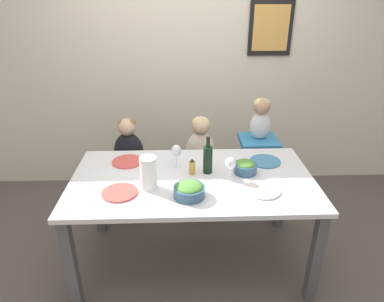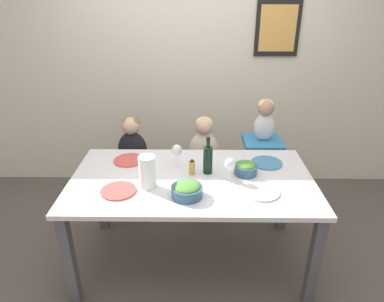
{
  "view_description": "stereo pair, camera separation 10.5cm",
  "coord_description": "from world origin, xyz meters",
  "px_view_note": "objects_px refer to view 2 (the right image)",
  "views": [
    {
      "loc": [
        -0.08,
        -2.16,
        2.01
      ],
      "look_at": [
        0.0,
        0.07,
        0.95
      ],
      "focal_mm": 32.0,
      "sensor_mm": 36.0,
      "label": 1
    },
    {
      "loc": [
        0.02,
        -2.16,
        2.01
      ],
      "look_at": [
        0.0,
        0.07,
        0.95
      ],
      "focal_mm": 32.0,
      "sensor_mm": 36.0,
      "label": 2
    }
  ],
  "objects_px": {
    "chair_far_left": "(135,174)",
    "dinner_plate_front_right": "(261,192)",
    "wine_glass_far": "(177,151)",
    "dinner_plate_back_right": "(267,163)",
    "wine_glass_near": "(230,165)",
    "dinner_plate_back_left": "(129,160)",
    "wine_bottle": "(208,159)",
    "person_baby_right": "(265,117)",
    "person_child_center": "(204,142)",
    "dinner_plate_front_left": "(119,191)",
    "chair_far_center": "(203,174)",
    "salad_bowl_large": "(187,190)",
    "chair_right_highchair": "(261,156)",
    "salad_bowl_small": "(246,168)",
    "paper_towel_roll": "(147,172)",
    "person_child_left": "(132,142)"
  },
  "relations": [
    {
      "from": "person_child_left",
      "to": "salad_bowl_large",
      "type": "relative_size",
      "value": 2.43
    },
    {
      "from": "dinner_plate_back_left",
      "to": "person_baby_right",
      "type": "bearing_deg",
      "value": 21.99
    },
    {
      "from": "person_baby_right",
      "to": "dinner_plate_back_right",
      "type": "bearing_deg",
      "value": -96.71
    },
    {
      "from": "chair_right_highchair",
      "to": "dinner_plate_front_right",
      "type": "relative_size",
      "value": 3.12
    },
    {
      "from": "wine_glass_far",
      "to": "dinner_plate_back_right",
      "type": "relative_size",
      "value": 0.75
    },
    {
      "from": "chair_far_center",
      "to": "dinner_plate_back_right",
      "type": "bearing_deg",
      "value": -45.75
    },
    {
      "from": "person_baby_right",
      "to": "person_child_center",
      "type": "bearing_deg",
      "value": -179.95
    },
    {
      "from": "person_child_center",
      "to": "paper_towel_roll",
      "type": "height_order",
      "value": "paper_towel_roll"
    },
    {
      "from": "person_baby_right",
      "to": "wine_glass_far",
      "type": "bearing_deg",
      "value": -144.05
    },
    {
      "from": "person_baby_right",
      "to": "dinner_plate_front_left",
      "type": "xyz_separation_m",
      "value": [
        -1.14,
        -0.92,
        -0.2
      ]
    },
    {
      "from": "chair_far_left",
      "to": "dinner_plate_front_right",
      "type": "relative_size",
      "value": 1.93
    },
    {
      "from": "wine_glass_near",
      "to": "dinner_plate_front_left",
      "type": "bearing_deg",
      "value": -168.94
    },
    {
      "from": "dinner_plate_back_right",
      "to": "dinner_plate_front_right",
      "type": "bearing_deg",
      "value": -105.29
    },
    {
      "from": "person_baby_right",
      "to": "dinner_plate_front_left",
      "type": "bearing_deg",
      "value": -141.06
    },
    {
      "from": "person_child_center",
      "to": "dinner_plate_front_right",
      "type": "xyz_separation_m",
      "value": [
        0.37,
        -0.92,
        0.05
      ]
    },
    {
      "from": "salad_bowl_large",
      "to": "salad_bowl_small",
      "type": "xyz_separation_m",
      "value": [
        0.43,
        0.31,
        0.0
      ]
    },
    {
      "from": "wine_glass_far",
      "to": "dinner_plate_front_right",
      "type": "height_order",
      "value": "wine_glass_far"
    },
    {
      "from": "chair_far_left",
      "to": "dinner_plate_back_right",
      "type": "bearing_deg",
      "value": -23.35
    },
    {
      "from": "person_child_left",
      "to": "person_child_center",
      "type": "relative_size",
      "value": 1.0
    },
    {
      "from": "chair_right_highchair",
      "to": "person_baby_right",
      "type": "relative_size",
      "value": 1.98
    },
    {
      "from": "wine_glass_far",
      "to": "salad_bowl_large",
      "type": "relative_size",
      "value": 0.87
    },
    {
      "from": "person_baby_right",
      "to": "wine_bottle",
      "type": "xyz_separation_m",
      "value": [
        -0.53,
        -0.65,
        -0.09
      ]
    },
    {
      "from": "person_baby_right",
      "to": "salad_bowl_large",
      "type": "xyz_separation_m",
      "value": [
        -0.67,
        -0.97,
        -0.16
      ]
    },
    {
      "from": "chair_far_left",
      "to": "wine_bottle",
      "type": "height_order",
      "value": "wine_bottle"
    },
    {
      "from": "person_child_left",
      "to": "salad_bowl_small",
      "type": "distance_m",
      "value": 1.17
    },
    {
      "from": "chair_far_left",
      "to": "dinner_plate_front_right",
      "type": "bearing_deg",
      "value": -41.8
    },
    {
      "from": "wine_glass_near",
      "to": "dinner_plate_back_right",
      "type": "bearing_deg",
      "value": 40.72
    },
    {
      "from": "chair_far_left",
      "to": "dinner_plate_back_left",
      "type": "height_order",
      "value": "dinner_plate_back_left"
    },
    {
      "from": "person_child_left",
      "to": "dinner_plate_front_left",
      "type": "distance_m",
      "value": 0.92
    },
    {
      "from": "chair_far_left",
      "to": "salad_bowl_large",
      "type": "relative_size",
      "value": 2.24
    },
    {
      "from": "chair_far_left",
      "to": "salad_bowl_large",
      "type": "distance_m",
      "value": 1.19
    },
    {
      "from": "salad_bowl_large",
      "to": "dinner_plate_back_right",
      "type": "height_order",
      "value": "salad_bowl_large"
    },
    {
      "from": "chair_far_center",
      "to": "person_child_center",
      "type": "distance_m",
      "value": 0.33
    },
    {
      "from": "person_child_left",
      "to": "wine_glass_near",
      "type": "relative_size",
      "value": 2.79
    },
    {
      "from": "paper_towel_roll",
      "to": "salad_bowl_large",
      "type": "height_order",
      "value": "paper_towel_roll"
    },
    {
      "from": "chair_right_highchair",
      "to": "salad_bowl_large",
      "type": "xyz_separation_m",
      "value": [
        -0.67,
        -0.97,
        0.23
      ]
    },
    {
      "from": "dinner_plate_front_left",
      "to": "dinner_plate_back_right",
      "type": "bearing_deg",
      "value": 21.38
    },
    {
      "from": "dinner_plate_back_right",
      "to": "dinner_plate_back_left",
      "type": "bearing_deg",
      "value": 178.21
    },
    {
      "from": "paper_towel_roll",
      "to": "wine_glass_far",
      "type": "bearing_deg",
      "value": 58.91
    },
    {
      "from": "paper_towel_roll",
      "to": "dinner_plate_front_right",
      "type": "relative_size",
      "value": 0.96
    },
    {
      "from": "salad_bowl_small",
      "to": "dinner_plate_back_left",
      "type": "height_order",
      "value": "salad_bowl_small"
    },
    {
      "from": "chair_far_center",
      "to": "dinner_plate_front_right",
      "type": "relative_size",
      "value": 1.93
    },
    {
      "from": "chair_far_left",
      "to": "wine_glass_far",
      "type": "height_order",
      "value": "wine_glass_far"
    },
    {
      "from": "dinner_plate_back_left",
      "to": "dinner_plate_front_left",
      "type": "bearing_deg",
      "value": -88.88
    },
    {
      "from": "dinner_plate_back_left",
      "to": "wine_bottle",
      "type": "bearing_deg",
      "value": -16.77
    },
    {
      "from": "wine_bottle",
      "to": "dinner_plate_front_right",
      "type": "distance_m",
      "value": 0.46
    },
    {
      "from": "salad_bowl_small",
      "to": "person_child_left",
      "type": "bearing_deg",
      "value": 145.34
    },
    {
      "from": "paper_towel_roll",
      "to": "dinner_plate_front_left",
      "type": "height_order",
      "value": "paper_towel_roll"
    },
    {
      "from": "wine_glass_near",
      "to": "dinner_plate_back_left",
      "type": "xyz_separation_m",
      "value": [
        -0.77,
        0.31,
        -0.13
      ]
    },
    {
      "from": "wine_bottle",
      "to": "salad_bowl_small",
      "type": "bearing_deg",
      "value": -2.8
    }
  ]
}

